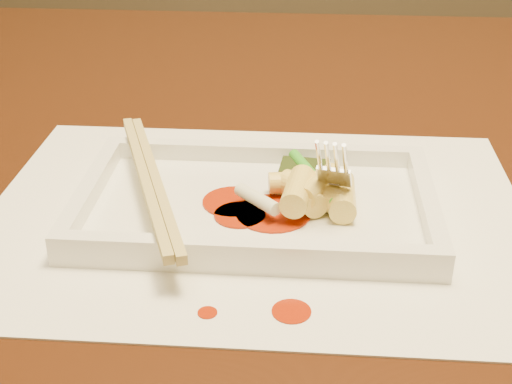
# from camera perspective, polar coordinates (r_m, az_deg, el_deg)

# --- Properties ---
(table) EXTENTS (1.40, 0.90, 0.75)m
(table) POSITION_cam_1_polar(r_m,az_deg,el_deg) (0.70, 0.48, -3.49)
(table) COLOR black
(table) RESTS_ON ground
(placemat) EXTENTS (0.40, 0.30, 0.00)m
(placemat) POSITION_cam_1_polar(r_m,az_deg,el_deg) (0.53, 0.00, -1.78)
(placemat) COLOR white
(placemat) RESTS_ON table
(sauce_splatter_a) EXTENTS (0.02, 0.02, 0.00)m
(sauce_splatter_a) POSITION_cam_1_polar(r_m,az_deg,el_deg) (0.43, 2.85, -9.52)
(sauce_splatter_a) COLOR #9D2004
(sauce_splatter_a) RESTS_ON placemat
(sauce_splatter_b) EXTENTS (0.01, 0.01, 0.00)m
(sauce_splatter_b) POSITION_cam_1_polar(r_m,az_deg,el_deg) (0.43, -3.91, -9.60)
(sauce_splatter_b) COLOR #9D2004
(sauce_splatter_b) RESTS_ON placemat
(plate_base) EXTENTS (0.26, 0.16, 0.01)m
(plate_base) POSITION_cam_1_polar(r_m,az_deg,el_deg) (0.53, 0.00, -1.34)
(plate_base) COLOR white
(plate_base) RESTS_ON placemat
(plate_rim_far) EXTENTS (0.26, 0.01, 0.01)m
(plate_rim_far) POSITION_cam_1_polar(r_m,az_deg,el_deg) (0.59, 0.55, 3.19)
(plate_rim_far) COLOR white
(plate_rim_far) RESTS_ON plate_base
(plate_rim_near) EXTENTS (0.26, 0.01, 0.01)m
(plate_rim_near) POSITION_cam_1_polar(r_m,az_deg,el_deg) (0.46, -0.70, -4.75)
(plate_rim_near) COLOR white
(plate_rim_near) RESTS_ON plate_base
(plate_rim_left) EXTENTS (0.01, 0.14, 0.01)m
(plate_rim_left) POSITION_cam_1_polar(r_m,az_deg,el_deg) (0.54, -13.14, 0.19)
(plate_rim_left) COLOR white
(plate_rim_left) RESTS_ON plate_base
(plate_rim_right) EXTENTS (0.01, 0.14, 0.01)m
(plate_rim_right) POSITION_cam_1_polar(r_m,az_deg,el_deg) (0.53, 13.54, -0.77)
(plate_rim_right) COLOR white
(plate_rim_right) RESTS_ON plate_base
(veg_piece) EXTENTS (0.04, 0.03, 0.01)m
(veg_piece) POSITION_cam_1_polar(r_m,az_deg,el_deg) (0.56, 3.92, 1.61)
(veg_piece) COLOR black
(veg_piece) RESTS_ON plate_base
(scallion_white) EXTENTS (0.04, 0.04, 0.01)m
(scallion_white) POSITION_cam_1_polar(r_m,az_deg,el_deg) (0.51, 0.11, -0.57)
(scallion_white) COLOR #EAEACC
(scallion_white) RESTS_ON plate_base
(scallion_green) EXTENTS (0.04, 0.08, 0.01)m
(scallion_green) POSITION_cam_1_polar(r_m,az_deg,el_deg) (0.54, 4.65, 1.14)
(scallion_green) COLOR #2A9718
(scallion_green) RESTS_ON plate_base
(chopstick_a) EXTENTS (0.08, 0.21, 0.01)m
(chopstick_a) POSITION_cam_1_polar(r_m,az_deg,el_deg) (0.53, -8.90, 1.04)
(chopstick_a) COLOR tan
(chopstick_a) RESTS_ON plate_rim_near
(chopstick_b) EXTENTS (0.08, 0.21, 0.01)m
(chopstick_b) POSITION_cam_1_polar(r_m,az_deg,el_deg) (0.53, -8.06, 1.01)
(chopstick_b) COLOR tan
(chopstick_b) RESTS_ON plate_rim_near
(fork) EXTENTS (0.09, 0.10, 0.14)m
(fork) POSITION_cam_1_polar(r_m,az_deg,el_deg) (0.51, 8.09, 7.02)
(fork) COLOR silver
(fork) RESTS_ON plate_base
(sauce_blob_0) EXTENTS (0.05, 0.05, 0.00)m
(sauce_blob_0) POSITION_cam_1_polar(r_m,az_deg,el_deg) (0.53, -1.80, -0.78)
(sauce_blob_0) COLOR #9D2004
(sauce_blob_0) RESTS_ON plate_base
(sauce_blob_1) EXTENTS (0.05, 0.05, 0.00)m
(sauce_blob_1) POSITION_cam_1_polar(r_m,az_deg,el_deg) (0.51, 1.37, -1.70)
(sauce_blob_1) COLOR #9D2004
(sauce_blob_1) RESTS_ON plate_base
(sauce_blob_2) EXTENTS (0.04, 0.04, 0.00)m
(sauce_blob_2) POSITION_cam_1_polar(r_m,az_deg,el_deg) (0.51, -1.31, -1.85)
(sauce_blob_2) COLOR #9D2004
(sauce_blob_2) RESTS_ON plate_base
(rice_cake_0) EXTENTS (0.03, 0.05, 0.02)m
(rice_cake_0) POSITION_cam_1_polar(r_m,az_deg,el_deg) (0.52, 4.00, -0.07)
(rice_cake_0) COLOR #FBEB75
(rice_cake_0) RESTS_ON plate_base
(rice_cake_1) EXTENTS (0.04, 0.02, 0.02)m
(rice_cake_1) POSITION_cam_1_polar(r_m,az_deg,el_deg) (0.53, 3.34, 0.78)
(rice_cake_1) COLOR #FBEB75
(rice_cake_1) RESTS_ON plate_base
(rice_cake_2) EXTENTS (0.03, 0.05, 0.02)m
(rice_cake_2) POSITION_cam_1_polar(r_m,az_deg,el_deg) (0.51, 3.38, 0.08)
(rice_cake_2) COLOR #FBEB75
(rice_cake_2) RESTS_ON plate_base
(rice_cake_3) EXTENTS (0.05, 0.05, 0.02)m
(rice_cake_3) POSITION_cam_1_polar(r_m,az_deg,el_deg) (0.52, 4.48, 0.01)
(rice_cake_3) COLOR #FBEB75
(rice_cake_3) RESTS_ON plate_base
(rice_cake_4) EXTENTS (0.02, 0.05, 0.02)m
(rice_cake_4) POSITION_cam_1_polar(r_m,az_deg,el_deg) (0.52, 6.90, -0.31)
(rice_cake_4) COLOR #FBEB75
(rice_cake_4) RESTS_ON plate_base
(rice_cake_5) EXTENTS (0.04, 0.05, 0.02)m
(rice_cake_5) POSITION_cam_1_polar(r_m,az_deg,el_deg) (0.52, 5.06, 0.52)
(rice_cake_5) COLOR #FBEB75
(rice_cake_5) RESTS_ON plate_base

